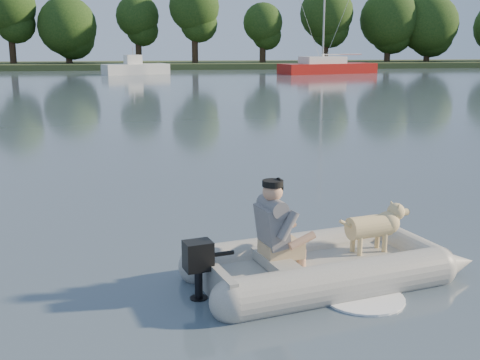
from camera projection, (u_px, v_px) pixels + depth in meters
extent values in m
plane|color=slate|center=(251.00, 273.00, 7.71)|extent=(160.00, 160.00, 0.00)
cube|color=#47512D|center=(161.00, 66.00, 67.42)|extent=(160.00, 12.00, 0.70)
cylinder|color=#332316|center=(12.00, 49.00, 63.83)|extent=(0.70, 0.70, 4.24)
sphere|color=#2E4A18|center=(9.00, 6.00, 62.85)|extent=(5.55, 5.55, 5.55)
cylinder|color=#332316|center=(69.00, 55.00, 65.09)|extent=(0.70, 0.70, 2.94)
sphere|color=#2E4A18|center=(67.00, 26.00, 64.41)|extent=(6.27, 6.27, 6.27)
cylinder|color=#332316|center=(139.00, 51.00, 66.67)|extent=(0.70, 0.70, 3.67)
sphere|color=#2E4A18|center=(137.00, 16.00, 65.82)|extent=(4.69, 4.69, 4.69)
cylinder|color=#332316|center=(195.00, 48.00, 65.73)|extent=(0.70, 0.70, 4.29)
sphere|color=#2E4A18|center=(194.00, 7.00, 64.74)|extent=(5.43, 5.43, 5.43)
cylinder|color=#332316|center=(263.00, 53.00, 67.19)|extent=(0.70, 0.70, 3.21)
sphere|color=#2E4A18|center=(263.00, 23.00, 66.45)|extent=(4.41, 4.41, 4.41)
cylinder|color=#332316|center=(325.00, 50.00, 68.75)|extent=(0.70, 0.70, 3.94)
sphere|color=#2E4A18|center=(326.00, 13.00, 67.84)|extent=(6.03, 6.03, 6.03)
cylinder|color=#332316|center=(387.00, 51.00, 70.14)|extent=(0.70, 0.70, 3.52)
sphere|color=#2E4A18|center=(389.00, 19.00, 69.32)|extent=(6.68, 6.68, 6.68)
cylinder|color=#332316|center=(427.00, 53.00, 70.62)|extent=(0.70, 0.70, 3.21)
sphere|color=#2E4A18|center=(429.00, 24.00, 69.88)|extent=(6.79, 6.79, 6.79)
cube|color=#A21712|center=(328.00, 70.00, 55.40)|extent=(9.56, 5.14, 1.14)
cube|color=white|center=(323.00, 60.00, 54.98)|extent=(4.41, 3.07, 0.69)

